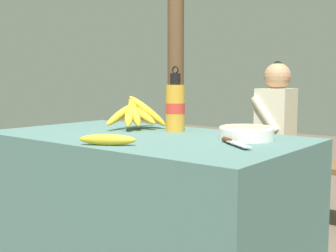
% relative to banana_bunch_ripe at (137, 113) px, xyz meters
% --- Properties ---
extents(market_counter, '(1.33, 0.75, 0.69)m').
position_rel_banana_bunch_ripe_xyz_m(market_counter, '(0.18, -0.15, -0.42)').
color(market_counter, '#4C706B').
rests_on(market_counter, ground_plane).
extents(banana_bunch_ripe, '(0.21, 0.36, 0.17)m').
position_rel_banana_bunch_ripe_xyz_m(banana_bunch_ripe, '(0.00, 0.00, 0.00)').
color(banana_bunch_ripe, '#4C381E').
rests_on(banana_bunch_ripe, market_counter).
extents(serving_bowl, '(0.21, 0.21, 0.05)m').
position_rel_banana_bunch_ripe_xyz_m(serving_bowl, '(0.59, -0.02, -0.05)').
color(serving_bowl, white).
rests_on(serving_bowl, market_counter).
extents(water_bottle, '(0.09, 0.09, 0.29)m').
position_rel_banana_bunch_ripe_xyz_m(water_bottle, '(0.21, 0.03, 0.04)').
color(water_bottle, gold).
rests_on(water_bottle, market_counter).
extents(loose_banana_front, '(0.20, 0.14, 0.04)m').
position_rel_banana_bunch_ripe_xyz_m(loose_banana_front, '(0.28, -0.45, -0.06)').
color(loose_banana_front, gold).
rests_on(loose_banana_front, market_counter).
extents(knife, '(0.18, 0.15, 0.02)m').
position_rel_banana_bunch_ripe_xyz_m(knife, '(0.61, -0.16, -0.07)').
color(knife, '#BCBCC1').
rests_on(knife, market_counter).
extents(wooden_bench, '(1.56, 0.32, 0.40)m').
position_rel_banana_bunch_ripe_xyz_m(wooden_bench, '(0.25, 1.23, -0.43)').
color(wooden_bench, brown).
rests_on(wooden_bench, ground_plane).
extents(seated_vendor, '(0.43, 0.41, 1.06)m').
position_rel_banana_bunch_ripe_xyz_m(seated_vendor, '(0.12, 1.19, -0.17)').
color(seated_vendor, '#564C60').
rests_on(seated_vendor, ground_plane).
extents(support_post_near, '(0.14, 0.14, 2.21)m').
position_rel_banana_bunch_ripe_xyz_m(support_post_near, '(-0.87, 1.43, 0.34)').
color(support_post_near, brown).
rests_on(support_post_near, ground_plane).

